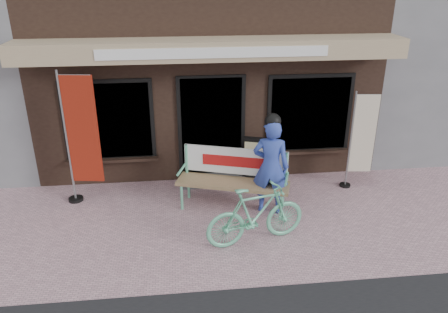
{
  "coord_description": "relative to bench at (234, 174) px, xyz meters",
  "views": [
    {
      "loc": [
        -0.66,
        -6.26,
        4.08
      ],
      "look_at": [
        0.11,
        0.7,
        1.05
      ],
      "focal_mm": 35.0,
      "sensor_mm": 36.0,
      "label": 1
    }
  ],
  "objects": [
    {
      "name": "nobori_red",
      "position": [
        -2.72,
        0.48,
        0.65
      ],
      "size": [
        0.74,
        0.31,
        2.51
      ],
      "rotation": [
        0.0,
        0.0,
        -0.14
      ],
      "color": "gray",
      "rests_on": "ground"
    },
    {
      "name": "nobori_cream",
      "position": [
        2.55,
        0.5,
        0.38
      ],
      "size": [
        0.59,
        0.24,
        1.98
      ],
      "rotation": [
        0.0,
        0.0,
        -0.1
      ],
      "color": "gray",
      "rests_on": "ground"
    },
    {
      "name": "ground",
      "position": [
        -0.3,
        -0.81,
        -0.64
      ],
      "size": [
        70.0,
        70.0,
        0.0
      ],
      "primitive_type": "plane",
      "color": "#C697A2",
      "rests_on": "ground"
    },
    {
      "name": "bicycle",
      "position": [
        0.19,
        -1.2,
        -0.15
      ],
      "size": [
        1.72,
        0.83,
        1.0
      ],
      "primitive_type": "imported",
      "rotation": [
        0.0,
        0.0,
        1.8
      ],
      "color": "#61BD93",
      "rests_on": "ground"
    },
    {
      "name": "person",
      "position": [
        0.62,
        -0.25,
        0.27
      ],
      "size": [
        0.74,
        0.6,
        1.86
      ],
      "rotation": [
        0.0,
        0.0,
        -0.33
      ],
      "color": "#3147AB",
      "rests_on": "ground"
    },
    {
      "name": "menu_stand",
      "position": [
        0.55,
        0.85,
        -0.13
      ],
      "size": [
        0.5,
        0.25,
        1.0
      ],
      "rotation": [
        0.0,
        0.0,
        -0.33
      ],
      "color": "black",
      "rests_on": "ground"
    },
    {
      "name": "storefront",
      "position": [
        -0.3,
        4.15,
        2.35
      ],
      "size": [
        7.0,
        6.77,
        6.0
      ],
      "color": "black",
      "rests_on": "ground"
    },
    {
      "name": "bench",
      "position": [
        0.0,
        0.0,
        0.0
      ],
      "size": [
        2.08,
        1.11,
        1.1
      ],
      "rotation": [
        0.0,
        0.0,
        -0.32
      ],
      "color": "#61BD93",
      "rests_on": "ground"
    }
  ]
}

